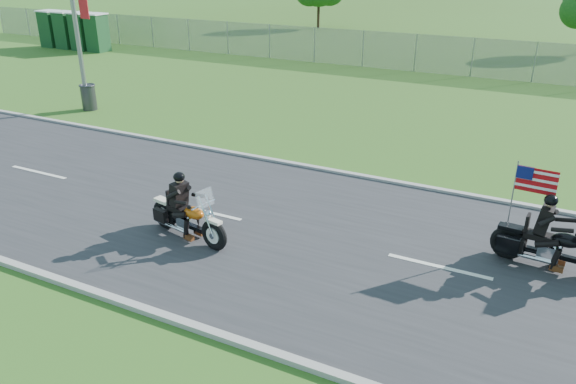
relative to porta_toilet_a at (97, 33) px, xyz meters
The scene contains 12 objects.
ground 27.83m from the porta_toilet_a, 37.69° to the right, with size 420.00×420.00×0.00m, color #314616.
road 27.83m from the porta_toilet_a, 37.69° to the right, with size 120.00×8.00×0.04m, color #28282B.
curb_north 25.55m from the porta_toilet_a, 30.48° to the right, with size 120.00×0.18×0.12m, color #9E9B93.
curb_south 30.47m from the porta_toilet_a, 43.74° to the right, with size 120.00×0.18×0.12m, color #9E9B93.
fence 17.26m from the porta_toilet_a, 10.01° to the left, with size 60.00×0.03×2.00m, color gray.
porta_toilet_a is the anchor object (origin of this frame).
porta_toilet_b 1.40m from the porta_toilet_a, behind, with size 1.10×1.10×2.30m, color #143F1C.
porta_toilet_c 2.80m from the porta_toilet_a, behind, with size 1.10×1.10×2.30m, color #143F1C.
porta_toilet_d 4.20m from the porta_toilet_a, behind, with size 1.10×1.10×2.30m, color #143F1C.
motorcycle_lead 27.46m from the porta_toilet_a, 41.81° to the right, with size 2.40×0.91×1.63m.
motorcycle_follow 32.30m from the porta_toilet_a, 29.69° to the right, with size 2.51×0.84×2.09m.
trash_can 14.82m from the porta_toilet_a, 47.40° to the right, with size 0.59×0.59×1.03m, color #35363A.
Camera 1 is at (5.78, -10.58, 6.25)m, focal length 35.00 mm.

